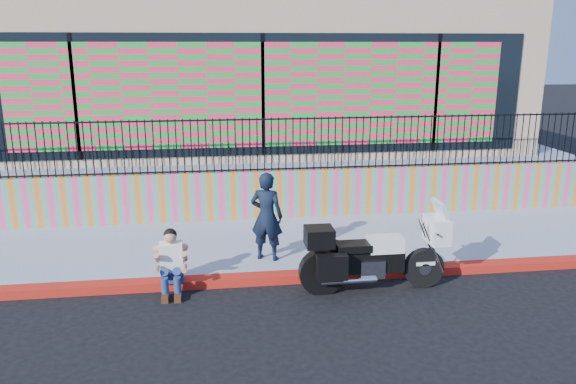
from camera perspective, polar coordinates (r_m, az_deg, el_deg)
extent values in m
plane|color=black|center=(9.90, -0.17, -9.06)|extent=(90.00, 90.00, 0.00)
cube|color=#A40B15|center=(9.87, -0.17, -8.66)|extent=(16.00, 0.30, 0.15)
cube|color=#868DA1|center=(11.39, -1.26, -5.38)|extent=(16.00, 3.00, 0.15)
cube|color=#FF4384|center=(12.72, -2.09, -0.26)|extent=(16.00, 0.20, 1.10)
cube|color=#868DA1|center=(17.69, -3.72, 3.77)|extent=(16.00, 10.00, 1.25)
cube|color=tan|center=(17.19, -3.82, 12.26)|extent=(14.00, 8.00, 4.00)
cube|color=black|center=(13.21, -2.56, 9.78)|extent=(12.60, 0.04, 2.80)
cube|color=#F33654|center=(13.18, -2.55, 9.77)|extent=(11.48, 0.02, 2.40)
cylinder|color=black|center=(9.84, 13.62, -7.50)|extent=(0.68, 0.14, 0.68)
cylinder|color=black|center=(9.37, 3.44, -8.25)|extent=(0.68, 0.14, 0.68)
cube|color=black|center=(9.50, 8.70, -6.92)|extent=(0.98, 0.29, 0.35)
cube|color=silver|center=(9.53, 8.38, -7.52)|extent=(0.41, 0.35, 0.31)
cube|color=white|center=(9.45, 9.86, -5.21)|extent=(0.57, 0.33, 0.25)
cube|color=black|center=(9.31, 6.62, -5.53)|extent=(0.57, 0.35, 0.12)
cube|color=white|center=(9.68, 14.89, -3.73)|extent=(0.31, 0.54, 0.43)
cube|color=silver|center=(9.60, 15.25, -1.84)|extent=(0.19, 0.48, 0.35)
cube|color=black|center=(9.13, 3.19, -4.57)|extent=(0.45, 0.43, 0.31)
cube|color=black|center=(9.02, 4.50, -7.65)|extent=(0.50, 0.19, 0.41)
cube|color=black|center=(9.58, 3.72, -6.25)|extent=(0.50, 0.19, 0.41)
cube|color=white|center=(9.80, 13.66, -6.94)|extent=(0.33, 0.17, 0.06)
imported|color=black|center=(10.21, -2.18, -2.48)|extent=(0.70, 0.59, 1.65)
cube|color=navy|center=(9.72, -11.63, -8.32)|extent=(0.36, 0.28, 0.18)
cube|color=white|center=(9.55, -11.75, -6.48)|extent=(0.38, 0.27, 0.54)
sphere|color=tan|center=(9.39, -11.88, -4.52)|extent=(0.21, 0.21, 0.21)
cube|color=#472814|center=(9.40, -12.36, -10.44)|extent=(0.11, 0.26, 0.10)
cube|color=#472814|center=(9.39, -11.12, -10.42)|extent=(0.11, 0.26, 0.10)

